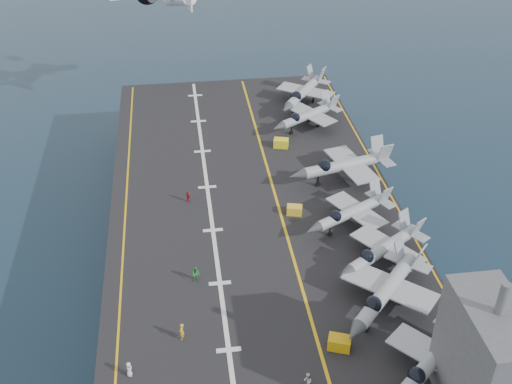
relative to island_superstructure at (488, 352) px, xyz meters
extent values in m
plane|color=#142135|center=(-15.00, 30.00, -17.90)|extent=(500.00, 500.00, 0.00)
cube|color=#56595E|center=(-15.00, 30.00, -12.90)|extent=(36.00, 90.00, 10.00)
cube|color=black|center=(-15.00, 30.00, -7.70)|extent=(38.00, 92.00, 0.40)
cube|color=gold|center=(-12.00, 30.00, -7.48)|extent=(0.35, 90.00, 0.02)
cube|color=silver|center=(-21.00, 30.00, -7.48)|extent=(0.50, 90.00, 0.02)
cube|color=gold|center=(-32.00, 30.00, -7.48)|extent=(0.25, 90.00, 0.02)
cube|color=gold|center=(3.50, 30.00, -7.48)|extent=(0.25, 90.00, 0.02)
imported|color=silver|center=(-30.64, 8.11, -6.66)|extent=(0.77, 1.07, 1.67)
imported|color=gold|center=(-25.52, 12.15, -6.49)|extent=(1.18, 1.42, 2.02)
imported|color=green|center=(-23.58, 20.86, -6.58)|extent=(1.25, 0.99, 1.83)
imported|color=#A6232F|center=(-23.72, 36.86, -6.63)|extent=(1.19, 1.26, 1.75)
imported|color=silver|center=(-14.16, 4.46, -6.62)|extent=(0.88, 1.17, 1.77)
camera|label=1|loc=(-24.29, -34.44, 40.81)|focal=45.00mm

